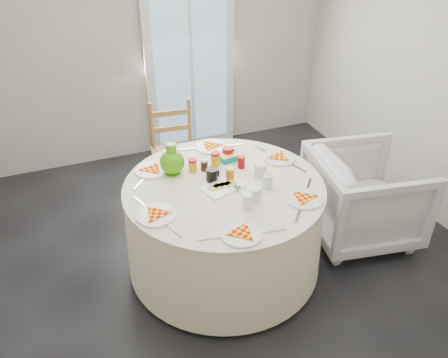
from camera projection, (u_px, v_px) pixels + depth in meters
name	position (u px, v px, depth m)	size (l,w,h in m)	color
floor	(222.00, 255.00, 3.62)	(4.00, 4.00, 0.00)	black
wall_back	(151.00, 37.00, 4.49)	(4.00, 0.02, 2.60)	#BCB5A3
glass_door	(190.00, 59.00, 4.71)	(1.00, 0.08, 2.10)	silver
table	(224.00, 226.00, 3.34)	(1.50, 1.50, 0.76)	#F4EEBB
wooden_chair	(175.00, 153.00, 4.12)	(0.42, 0.40, 0.94)	#9E6A4A
armchair	(364.00, 196.00, 3.65)	(0.83, 0.78, 0.86)	silver
place_settings	(224.00, 183.00, 3.13)	(1.41, 1.41, 0.03)	white
jar_cluster	(216.00, 162.00, 3.28)	(0.41, 0.21, 0.12)	#893811
butter_tub	(229.00, 157.00, 3.42)	(0.14, 0.10, 0.06)	#06867E
green_pitcher	(172.00, 159.00, 3.21)	(0.19, 0.19, 0.24)	#46A10B
cheese_platter	(223.00, 186.00, 3.09)	(0.28, 0.18, 0.04)	white
mugs_glasses	(241.00, 177.00, 3.12)	(0.63, 0.63, 0.11)	#A4A4A4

